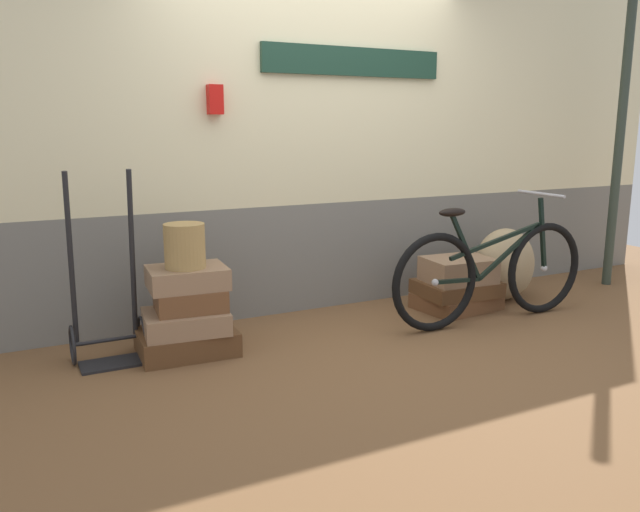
{
  "coord_description": "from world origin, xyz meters",
  "views": [
    {
      "loc": [
        -2.15,
        -3.6,
        1.43
      ],
      "look_at": [
        -0.26,
        0.12,
        0.57
      ],
      "focal_mm": 35.39,
      "sensor_mm": 36.0,
      "label": 1
    }
  ],
  "objects_px": {
    "suitcase_4": "(456,301)",
    "luggage_trolley": "(107,316)",
    "burlap_sack": "(504,264)",
    "bicycle": "(492,272)",
    "suitcase_5": "(457,288)",
    "suitcase_1": "(186,321)",
    "suitcase_3": "(187,278)",
    "wicker_basket": "(185,246)",
    "suitcase_6": "(458,270)",
    "suitcase_0": "(187,341)",
    "suitcase_2": "(190,299)"
  },
  "relations": [
    {
      "from": "suitcase_3",
      "to": "suitcase_5",
      "type": "relative_size",
      "value": 0.8
    },
    {
      "from": "suitcase_1",
      "to": "suitcase_4",
      "type": "height_order",
      "value": "suitcase_1"
    },
    {
      "from": "suitcase_3",
      "to": "suitcase_2",
      "type": "bearing_deg",
      "value": -71.25
    },
    {
      "from": "suitcase_5",
      "to": "luggage_trolley",
      "type": "distance_m",
      "value": 2.65
    },
    {
      "from": "suitcase_2",
      "to": "burlap_sack",
      "type": "relative_size",
      "value": 0.71
    },
    {
      "from": "suitcase_1",
      "to": "bicycle",
      "type": "height_order",
      "value": "bicycle"
    },
    {
      "from": "luggage_trolley",
      "to": "suitcase_0",
      "type": "bearing_deg",
      "value": -10.53
    },
    {
      "from": "bicycle",
      "to": "suitcase_5",
      "type": "bearing_deg",
      "value": 93.53
    },
    {
      "from": "suitcase_0",
      "to": "luggage_trolley",
      "type": "distance_m",
      "value": 0.52
    },
    {
      "from": "wicker_basket",
      "to": "luggage_trolley",
      "type": "xyz_separation_m",
      "value": [
        -0.48,
        0.09,
        -0.41
      ]
    },
    {
      "from": "suitcase_5",
      "to": "suitcase_2",
      "type": "bearing_deg",
      "value": -177.18
    },
    {
      "from": "suitcase_4",
      "to": "suitcase_6",
      "type": "bearing_deg",
      "value": -129.46
    },
    {
      "from": "suitcase_3",
      "to": "luggage_trolley",
      "type": "distance_m",
      "value": 0.54
    },
    {
      "from": "wicker_basket",
      "to": "burlap_sack",
      "type": "relative_size",
      "value": 0.46
    },
    {
      "from": "suitcase_0",
      "to": "suitcase_5",
      "type": "xyz_separation_m",
      "value": [
        2.18,
        0.0,
        0.1
      ]
    },
    {
      "from": "wicker_basket",
      "to": "suitcase_4",
      "type": "bearing_deg",
      "value": 0.51
    },
    {
      "from": "suitcase_0",
      "to": "suitcase_2",
      "type": "height_order",
      "value": "suitcase_2"
    },
    {
      "from": "suitcase_2",
      "to": "suitcase_6",
      "type": "xyz_separation_m",
      "value": [
        2.14,
        -0.01,
        -0.03
      ]
    },
    {
      "from": "suitcase_4",
      "to": "luggage_trolley",
      "type": "xyz_separation_m",
      "value": [
        -2.66,
        0.07,
        0.23
      ]
    },
    {
      "from": "burlap_sack",
      "to": "luggage_trolley",
      "type": "bearing_deg",
      "value": 179.51
    },
    {
      "from": "suitcase_3",
      "to": "luggage_trolley",
      "type": "bearing_deg",
      "value": 175.6
    },
    {
      "from": "suitcase_4",
      "to": "suitcase_6",
      "type": "xyz_separation_m",
      "value": [
        -0.02,
        -0.04,
        0.27
      ]
    },
    {
      "from": "suitcase_6",
      "to": "wicker_basket",
      "type": "bearing_deg",
      "value": -175.77
    },
    {
      "from": "suitcase_3",
      "to": "suitcase_6",
      "type": "relative_size",
      "value": 0.95
    },
    {
      "from": "suitcase_0",
      "to": "suitcase_1",
      "type": "height_order",
      "value": "suitcase_1"
    },
    {
      "from": "suitcase_5",
      "to": "wicker_basket",
      "type": "relative_size",
      "value": 2.15
    },
    {
      "from": "luggage_trolley",
      "to": "burlap_sack",
      "type": "xyz_separation_m",
      "value": [
        3.18,
        -0.03,
        0.02
      ]
    },
    {
      "from": "suitcase_0",
      "to": "burlap_sack",
      "type": "distance_m",
      "value": 2.73
    },
    {
      "from": "bicycle",
      "to": "suitcase_3",
      "type": "bearing_deg",
      "value": 170.19
    },
    {
      "from": "suitcase_3",
      "to": "wicker_basket",
      "type": "bearing_deg",
      "value": -121.92
    },
    {
      "from": "suitcase_3",
      "to": "burlap_sack",
      "type": "xyz_separation_m",
      "value": [
        2.69,
        0.05,
        -0.19
      ]
    },
    {
      "from": "suitcase_6",
      "to": "suitcase_0",
      "type": "bearing_deg",
      "value": -175.83
    },
    {
      "from": "suitcase_2",
      "to": "luggage_trolley",
      "type": "relative_size",
      "value": 0.36
    },
    {
      "from": "suitcase_4",
      "to": "suitcase_6",
      "type": "height_order",
      "value": "suitcase_6"
    },
    {
      "from": "suitcase_4",
      "to": "wicker_basket",
      "type": "relative_size",
      "value": 2.16
    },
    {
      "from": "suitcase_3",
      "to": "suitcase_1",
      "type": "bearing_deg",
      "value": -123.65
    },
    {
      "from": "suitcase_4",
      "to": "suitcase_1",
      "type": "bearing_deg",
      "value": 174.99
    },
    {
      "from": "suitcase_5",
      "to": "wicker_basket",
      "type": "xyz_separation_m",
      "value": [
        -2.16,
        -0.0,
        0.52
      ]
    },
    {
      "from": "burlap_sack",
      "to": "suitcase_4",
      "type": "bearing_deg",
      "value": -175.4
    },
    {
      "from": "suitcase_3",
      "to": "suitcase_6",
      "type": "bearing_deg",
      "value": 3.24
    },
    {
      "from": "wicker_basket",
      "to": "burlap_sack",
      "type": "height_order",
      "value": "wicker_basket"
    },
    {
      "from": "suitcase_3",
      "to": "wicker_basket",
      "type": "height_order",
      "value": "wicker_basket"
    },
    {
      "from": "suitcase_4",
      "to": "bicycle",
      "type": "relative_size",
      "value": 0.35
    },
    {
      "from": "suitcase_2",
      "to": "suitcase_5",
      "type": "height_order",
      "value": "suitcase_2"
    },
    {
      "from": "suitcase_1",
      "to": "wicker_basket",
      "type": "bearing_deg",
      "value": 57.73
    },
    {
      "from": "suitcase_3",
      "to": "bicycle",
      "type": "xyz_separation_m",
      "value": [
        2.17,
        -0.38,
        -0.12
      ]
    },
    {
      "from": "wicker_basket",
      "to": "suitcase_3",
      "type": "bearing_deg",
      "value": 53.96
    },
    {
      "from": "suitcase_1",
      "to": "suitcase_5",
      "type": "relative_size",
      "value": 0.86
    },
    {
      "from": "suitcase_4",
      "to": "suitcase_0",
      "type": "bearing_deg",
      "value": 174.26
    },
    {
      "from": "suitcase_0",
      "to": "suitcase_2",
      "type": "distance_m",
      "value": 0.28
    }
  ]
}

